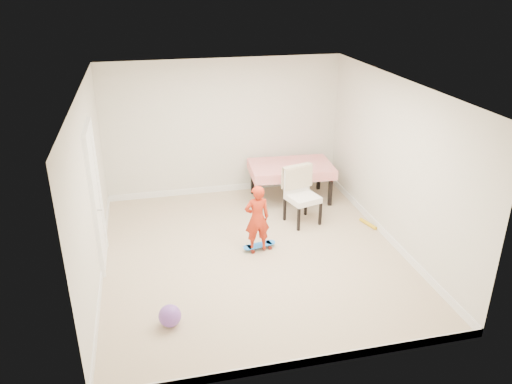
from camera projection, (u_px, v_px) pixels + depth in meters
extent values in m
plane|color=tan|center=(253.00, 254.00, 7.73)|extent=(5.00, 5.00, 0.00)
cube|color=white|center=(252.00, 87.00, 6.69)|extent=(4.50, 5.00, 0.04)
cube|color=beige|center=(224.00, 128.00, 9.42)|extent=(4.50, 0.04, 2.60)
cube|color=beige|center=(306.00, 266.00, 4.99)|extent=(4.50, 0.04, 2.60)
cube|color=beige|center=(92.00, 190.00, 6.75)|extent=(0.04, 5.00, 2.60)
cube|color=beige|center=(394.00, 164.00, 7.66)|extent=(0.04, 5.00, 2.60)
cube|color=white|center=(96.00, 199.00, 7.13)|extent=(0.11, 0.94, 2.11)
cube|color=white|center=(225.00, 188.00, 9.92)|extent=(4.50, 0.02, 0.12)
cube|color=white|center=(302.00, 363.00, 5.48)|extent=(4.50, 0.02, 0.12)
cube|color=white|center=(102.00, 268.00, 7.24)|extent=(0.02, 5.00, 0.12)
cube|color=white|center=(386.00, 235.00, 8.16)|extent=(0.02, 5.00, 0.12)
imported|color=#B42812|center=(257.00, 220.00, 7.59)|extent=(0.40, 0.27, 1.07)
sphere|color=purple|center=(170.00, 316.00, 6.11)|extent=(0.28, 0.28, 0.28)
cylinder|color=gold|center=(368.00, 224.00, 8.58)|extent=(0.17, 0.40, 0.06)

